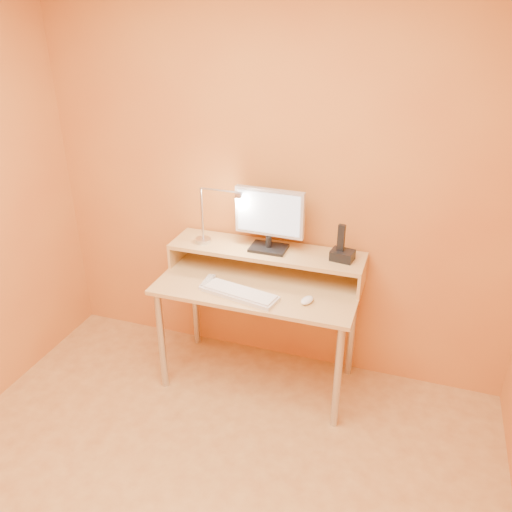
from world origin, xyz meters
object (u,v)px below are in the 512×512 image
(phone_dock, at_px, (342,255))
(keyboard, at_px, (240,294))
(lamp_base, at_px, (203,240))
(mouse, at_px, (307,300))
(remote_control, at_px, (207,282))
(monitor_panel, at_px, (270,212))

(phone_dock, bearing_deg, keyboard, -139.76)
(lamp_base, xyz_separation_m, mouse, (0.73, -0.25, -0.16))
(lamp_base, bearing_deg, keyboard, -39.55)
(phone_dock, bearing_deg, mouse, -107.84)
(mouse, relative_size, remote_control, 0.58)
(phone_dock, relative_size, keyboard, 0.29)
(keyboard, relative_size, remote_control, 2.62)
(mouse, xyz_separation_m, remote_control, (-0.62, 0.03, -0.01))
(lamp_base, xyz_separation_m, keyboard, (0.35, -0.29, -0.16))
(lamp_base, bearing_deg, monitor_panel, 5.45)
(monitor_panel, relative_size, remote_control, 2.48)
(lamp_base, height_order, mouse, lamp_base)
(monitor_panel, xyz_separation_m, lamp_base, (-0.42, -0.04, -0.23))
(phone_dock, xyz_separation_m, remote_control, (-0.75, -0.25, -0.18))
(lamp_base, bearing_deg, remote_control, -62.20)
(phone_dock, distance_m, mouse, 0.35)
(keyboard, bearing_deg, lamp_base, 151.99)
(keyboard, relative_size, mouse, 4.49)
(monitor_panel, distance_m, remote_control, 0.56)
(keyboard, distance_m, mouse, 0.38)
(monitor_panel, distance_m, phone_dock, 0.50)
(lamp_base, relative_size, phone_dock, 0.77)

